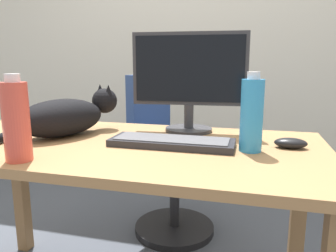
# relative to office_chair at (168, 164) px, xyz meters

# --- Properties ---
(back_wall) EXTENTS (6.00, 0.04, 2.60)m
(back_wall) POSITION_rel_office_chair_xyz_m (-0.01, 0.85, 0.88)
(back_wall) COLOR beige
(back_wall) RESTS_ON ground_plane
(desk) EXTENTS (1.52, 0.74, 0.73)m
(desk) POSITION_rel_office_chair_xyz_m (-0.01, -0.72, 0.21)
(desk) COLOR #9E7247
(desk) RESTS_ON ground_plane
(office_chair) EXTENTS (0.51, 0.48, 0.95)m
(office_chair) POSITION_rel_office_chair_xyz_m (0.00, 0.00, 0.00)
(office_chair) COLOR black
(office_chair) RESTS_ON ground_plane
(monitor) EXTENTS (0.48, 0.20, 0.42)m
(monitor) POSITION_rel_office_chair_xyz_m (0.22, -0.47, 0.54)
(monitor) COLOR #333338
(monitor) RESTS_ON desk
(keyboard) EXTENTS (0.44, 0.15, 0.03)m
(keyboard) POSITION_rel_office_chair_xyz_m (0.21, -0.72, 0.33)
(keyboard) COLOR #232328
(keyboard) RESTS_ON desk
(cat) EXTENTS (0.34, 0.55, 0.20)m
(cat) POSITION_rel_office_chair_xyz_m (-0.24, -0.67, 0.39)
(cat) COLOR black
(cat) RESTS_ON desk
(computer_mouse) EXTENTS (0.11, 0.06, 0.04)m
(computer_mouse) POSITION_rel_office_chair_xyz_m (0.61, -0.65, 0.33)
(computer_mouse) COLOR black
(computer_mouse) RESTS_ON desk
(water_bottle) EXTENTS (0.07, 0.07, 0.26)m
(water_bottle) POSITION_rel_office_chair_xyz_m (0.48, -0.72, 0.44)
(water_bottle) COLOR #2D8CD1
(water_bottle) RESTS_ON desk
(spray_bottle) EXTENTS (0.08, 0.08, 0.26)m
(spray_bottle) POSITION_rel_office_chair_xyz_m (-0.19, -1.01, 0.43)
(spray_bottle) COLOR #D84C3D
(spray_bottle) RESTS_ON desk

